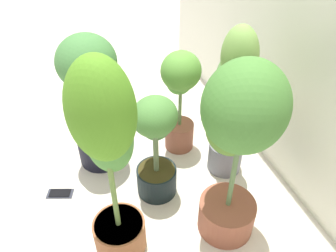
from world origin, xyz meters
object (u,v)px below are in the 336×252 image
Objects in this scene: potted_plant_back_right at (238,137)px; potted_plant_back_center at (232,96)px; potted_plant_back_left at (180,92)px; potted_plant_center at (156,144)px; potted_plant_front_left at (91,94)px; potted_plant_front_right at (108,153)px; cell_phone at (60,193)px.

potted_plant_back_center is (-0.39, 0.18, -0.08)m from potted_plant_back_right.
potted_plant_center is at bearing -38.06° from potted_plant_back_left.
potted_plant_front_left is (-0.67, -0.51, -0.10)m from potted_plant_back_right.
potted_plant_back_right is 0.53m from potted_plant_front_right.
potted_plant_back_right is (0.65, 0.01, 0.18)m from potted_plant_back_left.
potted_plant_back_right reaches higher than potted_plant_back_center.
potted_plant_center is at bearing 94.16° from cell_phone.
potted_plant_front_left is 0.75m from potted_plant_back_center.
potted_plant_front_left reaches higher than potted_plant_center.
potted_plant_front_left is (-0.34, -0.25, 0.15)m from potted_plant_center.
potted_plant_back_center is at bearing 114.72° from potted_plant_front_right.
potted_plant_back_left is at bearing 138.76° from potted_plant_front_right.
potted_plant_center is at bearing 135.37° from potted_plant_front_right.
potted_plant_front_right is 6.39× the size of cell_phone.
potted_plant_back_right is (0.33, 0.26, 0.25)m from potted_plant_center.
potted_plant_front_left is at bearing -142.61° from potted_plant_back_right.
potted_plant_back_left is at bearing 121.60° from cell_phone.
potted_plant_back_left is 0.80m from potted_plant_front_right.
potted_plant_back_right is at bearing 37.39° from potted_plant_front_left.
potted_plant_back_center is at bearing 103.80° from cell_phone.
potted_plant_center is 0.47m from potted_plant_back_center.
potted_plant_front_left reaches higher than cell_phone.
potted_plant_front_right reaches higher than cell_phone.
potted_plant_back_right reaches higher than potted_plant_front_left.
potted_plant_front_left is at bearing -92.75° from potted_plant_back_left.
potted_plant_back_right is 0.85m from potted_plant_front_left.
potted_plant_center is 3.90× the size of cell_phone.
potted_plant_center is 0.41m from potted_plant_back_left.
potted_plant_back_right is 1.05× the size of potted_plant_back_center.
cell_phone is (-0.13, -0.53, -0.33)m from potted_plant_center.
potted_plant_front_left is 0.91× the size of potted_plant_back_center.
potted_plant_front_left is 0.59m from cell_phone.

